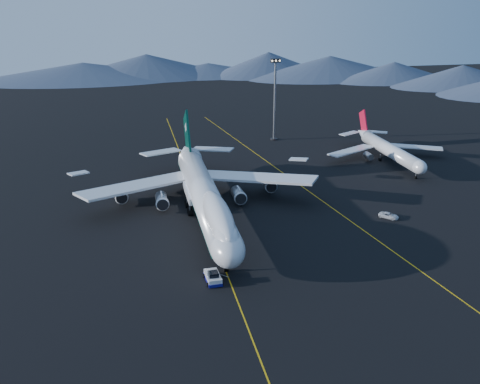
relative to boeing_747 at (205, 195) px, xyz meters
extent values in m
plane|color=black|center=(0.00, -0.03, -5.81)|extent=(500.00, 500.00, 0.00)
cube|color=#E1A90D|center=(0.00, -0.03, -5.80)|extent=(0.25, 220.00, 0.01)
cube|color=#E1A90D|center=(30.00, 9.97, -5.80)|extent=(28.08, 198.09, 0.01)
cone|color=#414D64|center=(-40.81, 231.40, 0.19)|extent=(100.00, 100.00, 12.00)
cone|color=#414D64|center=(36.76, 232.07, 0.19)|extent=(100.00, 100.00, 12.00)
cone|color=#414D64|center=(110.33, 207.46, 0.19)|extent=(100.00, 100.00, 12.00)
cone|color=#414D64|center=(171.87, 160.24, 0.19)|extent=(100.00, 100.00, 12.00)
cylinder|color=silver|center=(0.00, -0.03, -0.21)|extent=(6.50, 56.00, 6.50)
ellipsoid|color=silver|center=(0.00, -28.03, -0.21)|extent=(6.50, 10.40, 6.50)
ellipsoid|color=silver|center=(0.00, -18.53, 2.29)|extent=(5.13, 25.16, 5.85)
cube|color=black|center=(0.00, -30.03, 0.99)|extent=(3.60, 1.61, 1.29)
cone|color=silver|center=(0.00, 32.97, 0.59)|extent=(6.50, 12.00, 6.50)
cube|color=#03362B|center=(0.00, 0.97, -1.11)|extent=(6.24, 60.00, 1.10)
cube|color=silver|center=(0.00, 5.47, -1.31)|extent=(7.50, 13.00, 1.60)
cube|color=silver|center=(-14.50, 11.47, -0.61)|extent=(30.62, 23.28, 2.83)
cube|color=silver|center=(14.50, 11.47, -0.61)|extent=(30.62, 23.28, 2.83)
cylinder|color=slate|center=(-9.50, 7.47, -3.41)|extent=(2.90, 5.50, 2.90)
cylinder|color=slate|center=(-19.00, 13.97, -3.41)|extent=(2.90, 5.50, 2.90)
cylinder|color=slate|center=(9.50, 7.47, -3.41)|extent=(2.90, 5.50, 2.90)
cylinder|color=slate|center=(19.00, 13.97, -3.41)|extent=(2.90, 5.50, 2.90)
cube|color=#03362B|center=(0.00, 31.97, 5.59)|extent=(0.55, 14.11, 15.94)
cube|color=silver|center=(-7.50, 34.47, 0.99)|extent=(12.39, 9.47, 0.98)
cube|color=silver|center=(7.50, 34.47, 0.99)|extent=(12.39, 9.47, 0.98)
cylinder|color=black|center=(0.00, -26.53, -5.26)|extent=(0.90, 1.10, 1.10)
cube|color=silver|center=(-3.00, -29.53, -4.98)|extent=(2.70, 5.00, 1.22)
cube|color=navy|center=(-3.00, -29.53, -5.43)|extent=(2.82, 5.23, 0.55)
cube|color=black|center=(-3.00, -29.53, -4.10)|extent=(1.87, 1.87, 1.00)
cylinder|color=silver|center=(62.81, 31.66, -1.97)|extent=(4.06, 34.20, 4.06)
ellipsoid|color=silver|center=(62.81, 14.56, -1.97)|extent=(4.06, 5.69, 4.06)
cone|color=silver|center=(62.81, 51.97, -1.54)|extent=(4.06, 7.48, 4.06)
cube|color=silver|center=(52.12, 37.00, -2.82)|extent=(17.95, 12.12, 0.37)
cube|color=silver|center=(73.50, 37.00, -2.82)|extent=(17.95, 12.12, 0.37)
cylinder|color=slate|center=(56.93, 34.33, -4.10)|extent=(2.03, 3.74, 2.03)
cylinder|color=slate|center=(68.69, 34.33, -4.10)|extent=(2.03, 3.74, 2.03)
cube|color=red|center=(62.81, 52.50, 2.52)|extent=(0.37, 7.29, 8.61)
imported|color=silver|center=(42.09, -9.11, -5.17)|extent=(4.77, 4.80, 1.29)
cylinder|color=black|center=(35.00, 66.25, -5.59)|extent=(2.65, 2.65, 0.44)
cylinder|color=slate|center=(35.00, 66.25, 7.99)|extent=(0.77, 0.77, 27.60)
cube|color=black|center=(35.00, 66.25, 22.12)|extent=(3.53, 0.88, 1.32)
camera|label=1|loc=(-16.08, -114.63, 43.47)|focal=40.00mm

